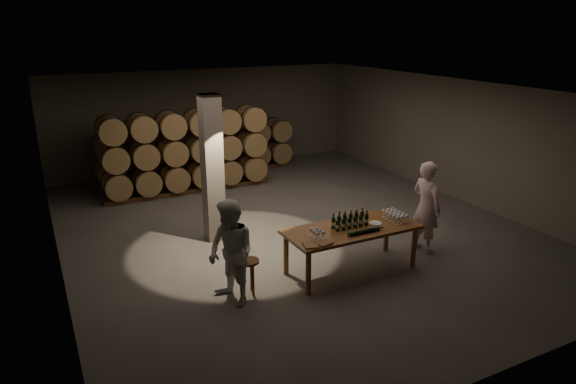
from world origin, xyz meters
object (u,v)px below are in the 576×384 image
tasting_table (352,233)px  person_man (426,207)px  notebook_near (324,243)px  person_woman (231,253)px  plate (375,223)px  stool (248,266)px  bottle_cluster (350,221)px

tasting_table → person_man: size_ratio=1.34×
notebook_near → person_woman: person_woman is taller
plate → person_man: size_ratio=0.13×
notebook_near → person_man: person_man is taller
tasting_table → notebook_near: 0.96m
stool → person_woman: person_woman is taller
bottle_cluster → stool: (-2.09, 0.03, -0.49)m
bottle_cluster → person_man: size_ratio=0.38×
notebook_near → person_woman: (-1.60, 0.35, 0.00)m
stool → person_man: (4.00, 0.02, 0.44)m
plate → tasting_table: bearing=176.5°
notebook_near → stool: 1.39m
stool → person_man: bearing=0.2°
notebook_near → stool: size_ratio=0.41×
plate → notebook_near: (-1.38, -0.38, 0.01)m
bottle_cluster → stool: size_ratio=1.13×
tasting_table → plate: size_ratio=10.25×
notebook_near → tasting_table: bearing=13.4°
bottle_cluster → plate: bearing=-9.2°
stool → tasting_table: bearing=-2.4°
stool → person_man: person_man is taller
person_man → person_woman: size_ratio=1.06×
tasting_table → person_woman: bearing=-178.7°
tasting_table → stool: size_ratio=4.03×
bottle_cluster → plate: (0.53, -0.09, -0.11)m
tasting_table → bottle_cluster: bottle_cluster is taller
tasting_table → stool: 2.12m
bottle_cluster → stool: bearing=179.1°
bottle_cluster → person_woman: size_ratio=0.40×
tasting_table → bottle_cluster: (-0.01, 0.05, 0.22)m
notebook_near → person_man: 2.81m
person_man → tasting_table: bearing=86.8°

